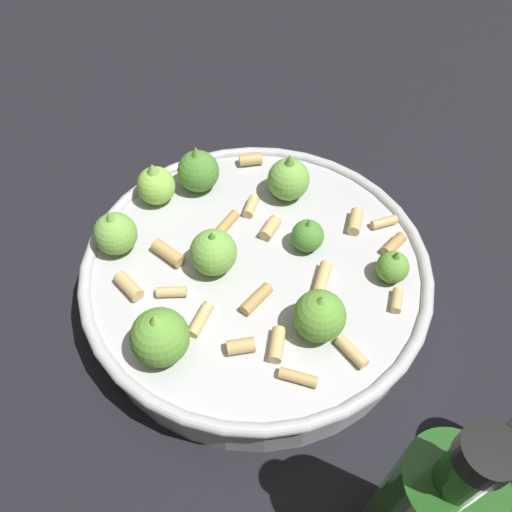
% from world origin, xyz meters
% --- Properties ---
extents(ground_plane, '(2.40, 2.40, 0.00)m').
position_xyz_m(ground_plane, '(0.00, 0.00, 0.00)').
color(ground_plane, black).
extents(cooking_pan, '(0.33, 0.33, 0.11)m').
position_xyz_m(cooking_pan, '(-0.00, 0.00, 0.03)').
color(cooking_pan, '#B7B7BC').
rests_on(cooking_pan, ground).
extents(olive_oil_bottle, '(0.06, 0.06, 0.20)m').
position_xyz_m(olive_oil_bottle, '(-0.17, -0.17, 0.08)').
color(olive_oil_bottle, '#1E4C19').
rests_on(olive_oil_bottle, ground).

